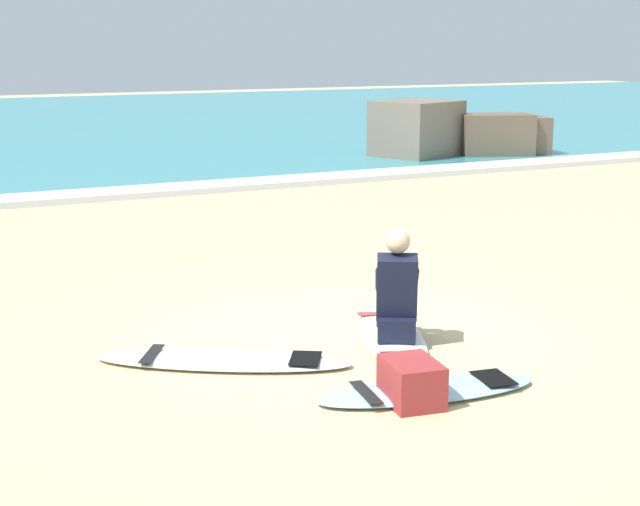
{
  "coord_description": "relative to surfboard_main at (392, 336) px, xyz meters",
  "views": [
    {
      "loc": [
        -3.89,
        -7.15,
        2.57
      ],
      "look_at": [
        0.11,
        0.93,
        0.55
      ],
      "focal_mm": 53.52,
      "sensor_mm": 36.0,
      "label": 1
    }
  ],
  "objects": [
    {
      "name": "surfboard_spare_near",
      "position": [
        -1.56,
        0.05,
        -0.0
      ],
      "size": [
        2.06,
        1.54,
        0.08
      ],
      "color": "white",
      "rests_on": "ground"
    },
    {
      "name": "surfboard_spare_far",
      "position": [
        -0.44,
        -1.25,
        0.0
      ],
      "size": [
        1.77,
        0.79,
        0.08
      ],
      "color": "#9ED1E5",
      "rests_on": "ground"
    },
    {
      "name": "breaking_foam",
      "position": [
        -0.22,
        8.75,
        0.02
      ],
      "size": [
        80.0,
        0.9,
        0.11
      ],
      "primitive_type": "cube",
      "color": "white",
      "rests_on": "ground"
    },
    {
      "name": "rock_outcrop_distant",
      "position": [
        7.74,
        10.73,
        0.54
      ],
      "size": [
        3.96,
        2.93,
        1.28
      ],
      "color": "brown",
      "rests_on": "ground"
    },
    {
      "name": "beach_bag",
      "position": [
        -0.64,
        -1.35,
        0.12
      ],
      "size": [
        0.43,
        0.53,
        0.32
      ],
      "primitive_type": "cube",
      "rotation": [
        0.0,
        0.0,
        -0.15
      ],
      "color": "maroon",
      "rests_on": "ground"
    },
    {
      "name": "surfboard_main",
      "position": [
        0.0,
        0.0,
        0.0
      ],
      "size": [
        1.25,
        2.1,
        0.08
      ],
      "color": "white",
      "rests_on": "ground"
    },
    {
      "name": "surfer_seated",
      "position": [
        -0.02,
        -0.1,
        0.4
      ],
      "size": [
        0.64,
        0.77,
        0.95
      ],
      "color": "black",
      "rests_on": "surfboard_main"
    },
    {
      "name": "ground_plane",
      "position": [
        -0.22,
        0.27,
        -0.04
      ],
      "size": [
        80.0,
        80.0,
        0.0
      ],
      "primitive_type": "plane",
      "color": "#CCB584"
    }
  ]
}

